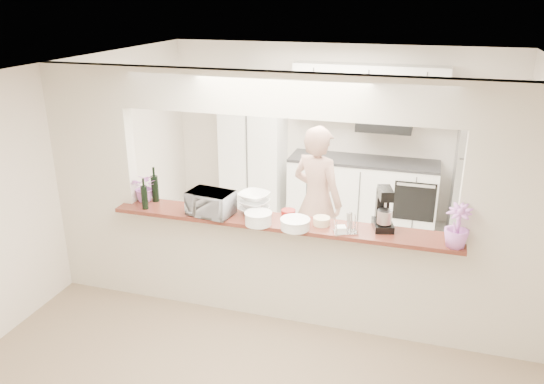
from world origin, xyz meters
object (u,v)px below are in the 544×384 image
at_px(refrigerator, 483,177).
at_px(toaster_oven, 211,203).
at_px(person, 317,202).
at_px(stand_mixer, 384,210).

relative_size(refrigerator, toaster_oven, 3.91).
height_order(toaster_oven, person, person).
bearing_deg(refrigerator, toaster_oven, -135.00).
distance_m(refrigerator, toaster_oven, 3.91).
height_order(refrigerator, stand_mixer, refrigerator).
xyz_separation_m(refrigerator, toaster_oven, (-2.75, -2.75, 0.36)).
bearing_deg(person, toaster_oven, 76.89).
bearing_deg(toaster_oven, refrigerator, 52.96).
distance_m(toaster_oven, person, 1.45).
relative_size(toaster_oven, stand_mixer, 1.08).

